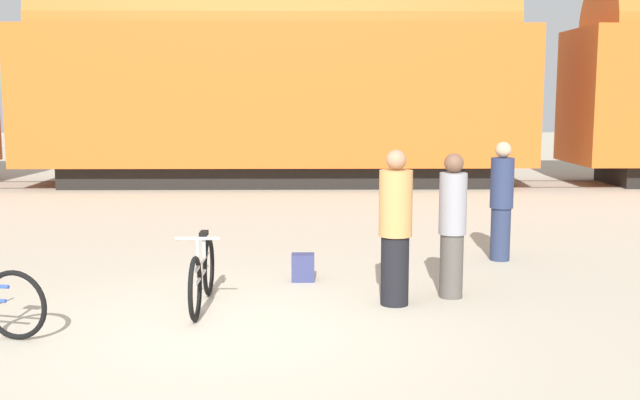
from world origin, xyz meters
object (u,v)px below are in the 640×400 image
object	(u,v)px
freight_train	(277,75)
backpack	(303,267)
bicycle_silver	(202,275)
person_in_tan	(395,228)
person_in_navy	(501,201)
person_in_grey	(452,225)

from	to	relation	value
freight_train	backpack	xyz separation A→B (m)	(0.74, -10.13, -2.63)
bicycle_silver	person_in_tan	world-z (taller)	person_in_tan
bicycle_silver	backpack	bearing A→B (deg)	46.21
person_in_tan	person_in_navy	world-z (taller)	person_in_tan
person_in_grey	backpack	distance (m)	1.97
bicycle_silver	person_in_tan	size ratio (longest dim) A/B	0.97
person_in_grey	person_in_navy	size ratio (longest dim) A/B	0.99
freight_train	person_in_grey	distance (m)	11.35
backpack	freight_train	bearing A→B (deg)	94.18
person_in_tan	person_in_navy	bearing A→B (deg)	31.81
freight_train	person_in_navy	distance (m)	9.83
person_in_grey	backpack	size ratio (longest dim) A/B	4.82
freight_train	person_in_navy	size ratio (longest dim) A/B	24.64
person_in_grey	person_in_navy	distance (m)	2.19
person_in_grey	person_in_navy	bearing A→B (deg)	-127.18
person_in_tan	person_in_navy	size ratio (longest dim) A/B	1.03
person_in_grey	person_in_tan	world-z (taller)	person_in_tan
backpack	person_in_grey	bearing A→B (deg)	-24.66
freight_train	person_in_grey	xyz separation A→B (m)	(2.43, -10.91, -1.97)
person_in_tan	backpack	distance (m)	1.61
bicycle_silver	person_in_grey	size ratio (longest dim) A/B	1.01
person_in_navy	backpack	size ratio (longest dim) A/B	4.85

